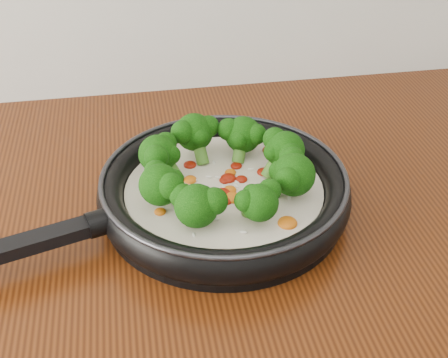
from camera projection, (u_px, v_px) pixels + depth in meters
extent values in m
cylinder|color=black|center=(224.00, 205.00, 0.83)|extent=(0.41, 0.41, 0.01)
torus|color=black|center=(224.00, 190.00, 0.81)|extent=(0.43, 0.43, 0.04)
torus|color=#2D2D33|center=(224.00, 176.00, 0.80)|extent=(0.42, 0.42, 0.01)
cube|color=black|center=(27.00, 244.00, 0.71)|extent=(0.20, 0.08, 0.02)
cylinder|color=black|center=(100.00, 223.00, 0.74)|extent=(0.04, 0.04, 0.03)
cylinder|color=#F0E4D0|center=(224.00, 194.00, 0.82)|extent=(0.34, 0.34, 0.02)
ellipsoid|color=maroon|center=(264.00, 172.00, 0.84)|extent=(0.03, 0.03, 0.01)
ellipsoid|color=maroon|center=(222.00, 194.00, 0.79)|extent=(0.03, 0.03, 0.01)
ellipsoid|color=orange|center=(160.00, 212.00, 0.76)|extent=(0.02, 0.02, 0.01)
ellipsoid|color=maroon|center=(277.00, 163.00, 0.86)|extent=(0.02, 0.02, 0.01)
ellipsoid|color=maroon|center=(241.00, 179.00, 0.82)|extent=(0.02, 0.02, 0.01)
ellipsoid|color=orange|center=(230.00, 190.00, 0.80)|extent=(0.03, 0.03, 0.01)
ellipsoid|color=maroon|center=(228.00, 178.00, 0.82)|extent=(0.03, 0.03, 0.01)
ellipsoid|color=maroon|center=(200.00, 220.00, 0.75)|extent=(0.02, 0.02, 0.01)
ellipsoid|color=orange|center=(190.00, 180.00, 0.82)|extent=(0.02, 0.02, 0.01)
ellipsoid|color=maroon|center=(268.00, 191.00, 0.80)|extent=(0.03, 0.03, 0.01)
ellipsoid|color=maroon|center=(269.00, 150.00, 0.89)|extent=(0.03, 0.03, 0.01)
ellipsoid|color=orange|center=(232.00, 198.00, 0.79)|extent=(0.03, 0.03, 0.01)
ellipsoid|color=maroon|center=(248.00, 203.00, 0.78)|extent=(0.03, 0.03, 0.01)
ellipsoid|color=maroon|center=(284.00, 170.00, 0.84)|extent=(0.03, 0.03, 0.01)
ellipsoid|color=orange|center=(288.00, 223.00, 0.74)|extent=(0.04, 0.04, 0.01)
ellipsoid|color=maroon|center=(236.00, 166.00, 0.85)|extent=(0.02, 0.02, 0.01)
ellipsoid|color=maroon|center=(190.00, 165.00, 0.85)|extent=(0.03, 0.03, 0.01)
ellipsoid|color=orange|center=(230.00, 173.00, 0.84)|extent=(0.02, 0.02, 0.01)
ellipsoid|color=maroon|center=(226.00, 201.00, 0.78)|extent=(0.03, 0.03, 0.01)
ellipsoid|color=maroon|center=(225.00, 180.00, 0.82)|extent=(0.02, 0.02, 0.01)
ellipsoid|color=white|center=(243.00, 232.00, 0.73)|extent=(0.01, 0.01, 0.00)
ellipsoid|color=white|center=(218.00, 177.00, 0.83)|extent=(0.01, 0.01, 0.00)
ellipsoid|color=white|center=(264.00, 173.00, 0.84)|extent=(0.01, 0.01, 0.00)
ellipsoid|color=white|center=(207.00, 195.00, 0.80)|extent=(0.01, 0.01, 0.00)
ellipsoid|color=white|center=(176.00, 177.00, 0.83)|extent=(0.00, 0.01, 0.00)
ellipsoid|color=white|center=(209.00, 177.00, 0.83)|extent=(0.01, 0.01, 0.00)
ellipsoid|color=white|center=(224.00, 187.00, 0.81)|extent=(0.00, 0.01, 0.00)
ellipsoid|color=white|center=(185.00, 202.00, 0.78)|extent=(0.01, 0.01, 0.00)
ellipsoid|color=white|center=(164.00, 169.00, 0.85)|extent=(0.01, 0.01, 0.00)
ellipsoid|color=white|center=(215.00, 219.00, 0.75)|extent=(0.01, 0.01, 0.00)
ellipsoid|color=white|center=(251.00, 169.00, 0.84)|extent=(0.01, 0.01, 0.00)
ellipsoid|color=white|center=(194.00, 235.00, 0.73)|extent=(0.00, 0.01, 0.00)
ellipsoid|color=white|center=(185.00, 221.00, 0.75)|extent=(0.01, 0.01, 0.00)
ellipsoid|color=white|center=(285.00, 227.00, 0.74)|extent=(0.01, 0.01, 0.00)
ellipsoid|color=white|center=(214.00, 163.00, 0.86)|extent=(0.00, 0.01, 0.00)
ellipsoid|color=white|center=(247.00, 205.00, 0.78)|extent=(0.01, 0.01, 0.00)
ellipsoid|color=white|center=(191.00, 150.00, 0.89)|extent=(0.01, 0.01, 0.00)
ellipsoid|color=white|center=(194.00, 180.00, 0.82)|extent=(0.01, 0.01, 0.00)
ellipsoid|color=white|center=(247.00, 205.00, 0.77)|extent=(0.01, 0.01, 0.00)
ellipsoid|color=white|center=(237.00, 182.00, 0.82)|extent=(0.01, 0.01, 0.00)
ellipsoid|color=white|center=(289.00, 197.00, 0.79)|extent=(0.01, 0.01, 0.00)
ellipsoid|color=white|center=(236.00, 186.00, 0.81)|extent=(0.01, 0.01, 0.00)
cylinder|color=#5B9932|center=(273.00, 165.00, 0.83)|extent=(0.04, 0.03, 0.04)
sphere|color=black|center=(285.00, 150.00, 0.82)|extent=(0.07, 0.07, 0.05)
sphere|color=black|center=(275.00, 139.00, 0.83)|extent=(0.04, 0.04, 0.03)
sphere|color=black|center=(290.00, 154.00, 0.80)|extent=(0.04, 0.04, 0.03)
sphere|color=black|center=(273.00, 152.00, 0.81)|extent=(0.03, 0.03, 0.03)
cylinder|color=#5B9932|center=(240.00, 151.00, 0.86)|extent=(0.03, 0.04, 0.04)
sphere|color=black|center=(243.00, 135.00, 0.86)|extent=(0.07, 0.07, 0.05)
sphere|color=black|center=(229.00, 129.00, 0.86)|extent=(0.04, 0.04, 0.03)
sphere|color=black|center=(256.00, 134.00, 0.85)|extent=(0.04, 0.04, 0.03)
sphere|color=black|center=(239.00, 140.00, 0.85)|extent=(0.03, 0.03, 0.03)
cylinder|color=#5B9932|center=(200.00, 151.00, 0.86)|extent=(0.03, 0.04, 0.04)
sphere|color=black|center=(194.00, 132.00, 0.86)|extent=(0.07, 0.07, 0.06)
sphere|color=black|center=(183.00, 132.00, 0.84)|extent=(0.04, 0.04, 0.03)
sphere|color=black|center=(208.00, 126.00, 0.86)|extent=(0.04, 0.04, 0.03)
sphere|color=black|center=(200.00, 137.00, 0.84)|extent=(0.03, 0.03, 0.03)
cylinder|color=#5B9932|center=(171.00, 169.00, 0.82)|extent=(0.04, 0.03, 0.04)
sphere|color=black|center=(158.00, 154.00, 0.81)|extent=(0.07, 0.07, 0.05)
sphere|color=black|center=(157.00, 157.00, 0.79)|extent=(0.04, 0.04, 0.03)
sphere|color=black|center=(166.00, 143.00, 0.82)|extent=(0.04, 0.04, 0.03)
sphere|color=black|center=(171.00, 155.00, 0.80)|extent=(0.03, 0.03, 0.03)
cylinder|color=#5B9932|center=(174.00, 194.00, 0.77)|extent=(0.04, 0.03, 0.04)
sphere|color=black|center=(160.00, 185.00, 0.75)|extent=(0.07, 0.07, 0.05)
sphere|color=black|center=(171.00, 186.00, 0.73)|extent=(0.04, 0.04, 0.03)
sphere|color=black|center=(156.00, 172.00, 0.76)|extent=(0.04, 0.04, 0.03)
sphere|color=black|center=(173.00, 179.00, 0.76)|extent=(0.03, 0.03, 0.03)
cylinder|color=#5B9932|center=(202.00, 210.00, 0.74)|extent=(0.03, 0.04, 0.04)
sphere|color=black|center=(196.00, 206.00, 0.72)|extent=(0.07, 0.07, 0.06)
sphere|color=black|center=(214.00, 201.00, 0.71)|extent=(0.04, 0.04, 0.03)
sphere|color=black|center=(182.00, 196.00, 0.73)|extent=(0.04, 0.04, 0.03)
sphere|color=black|center=(203.00, 196.00, 0.73)|extent=(0.03, 0.03, 0.03)
cylinder|color=#5B9932|center=(252.00, 208.00, 0.75)|extent=(0.03, 0.04, 0.04)
sphere|color=black|center=(260.00, 203.00, 0.72)|extent=(0.06, 0.06, 0.05)
sphere|color=black|center=(270.00, 190.00, 0.73)|extent=(0.04, 0.04, 0.03)
sphere|color=black|center=(245.00, 201.00, 0.71)|extent=(0.03, 0.03, 0.03)
sphere|color=black|center=(252.00, 193.00, 0.73)|extent=(0.03, 0.03, 0.02)
cylinder|color=#5B9932|center=(279.00, 186.00, 0.78)|extent=(0.04, 0.03, 0.04)
sphere|color=black|center=(294.00, 175.00, 0.77)|extent=(0.07, 0.07, 0.06)
sphere|color=black|center=(292.00, 160.00, 0.78)|extent=(0.04, 0.04, 0.04)
sphere|color=black|center=(288.00, 179.00, 0.75)|extent=(0.04, 0.04, 0.03)
sphere|color=black|center=(279.00, 171.00, 0.77)|extent=(0.04, 0.04, 0.03)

